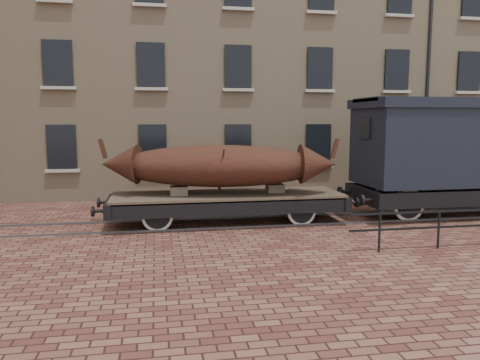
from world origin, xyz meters
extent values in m
plane|color=#4F2720|center=(0.00, 0.00, 0.00)|extent=(90.00, 90.00, 0.00)
cube|color=tan|center=(3.00, 10.00, 7.00)|extent=(40.00, 10.00, 14.00)
cube|color=black|center=(-6.00, 4.96, 2.20)|extent=(1.10, 0.12, 1.70)
cube|color=#AFADA0|center=(-6.00, 4.90, 1.25)|extent=(1.30, 0.18, 0.12)
cube|color=black|center=(-2.50, 4.96, 2.20)|extent=(1.10, 0.12, 1.70)
cube|color=#AFADA0|center=(-2.50, 4.90, 1.25)|extent=(1.30, 0.18, 0.12)
cube|color=black|center=(1.00, 4.96, 2.20)|extent=(1.10, 0.12, 1.70)
cube|color=#AFADA0|center=(1.00, 4.90, 1.25)|extent=(1.30, 0.18, 0.12)
cube|color=black|center=(4.50, 4.96, 2.20)|extent=(1.10, 0.12, 1.70)
cube|color=#AFADA0|center=(4.50, 4.90, 1.25)|extent=(1.30, 0.18, 0.12)
cube|color=black|center=(8.00, 4.96, 2.20)|extent=(1.10, 0.12, 1.70)
cube|color=#AFADA0|center=(8.00, 4.90, 1.25)|extent=(1.30, 0.18, 0.12)
cube|color=black|center=(11.50, 4.96, 2.20)|extent=(1.10, 0.12, 1.70)
cube|color=#AFADA0|center=(11.50, 4.90, 1.25)|extent=(1.30, 0.18, 0.12)
cube|color=black|center=(-6.00, 4.96, 5.40)|extent=(1.10, 0.12, 1.70)
cube|color=#AFADA0|center=(-6.00, 4.90, 4.45)|extent=(1.30, 0.18, 0.12)
cube|color=black|center=(-2.50, 4.96, 5.40)|extent=(1.10, 0.12, 1.70)
cube|color=#AFADA0|center=(-2.50, 4.90, 4.45)|extent=(1.30, 0.18, 0.12)
cube|color=black|center=(1.00, 4.96, 5.40)|extent=(1.10, 0.12, 1.70)
cube|color=#AFADA0|center=(1.00, 4.90, 4.45)|extent=(1.30, 0.18, 0.12)
cube|color=black|center=(4.50, 4.96, 5.40)|extent=(1.10, 0.12, 1.70)
cube|color=#AFADA0|center=(4.50, 4.90, 4.45)|extent=(1.30, 0.18, 0.12)
cube|color=black|center=(8.00, 4.96, 5.40)|extent=(1.10, 0.12, 1.70)
cube|color=#AFADA0|center=(8.00, 4.90, 4.45)|extent=(1.30, 0.18, 0.12)
cube|color=black|center=(11.50, 4.96, 5.40)|extent=(1.10, 0.12, 1.70)
cube|color=#AFADA0|center=(11.50, 4.90, 4.45)|extent=(1.30, 0.18, 0.12)
cube|color=#AFADA0|center=(-6.00, 4.90, 7.65)|extent=(1.30, 0.18, 0.12)
cube|color=#AFADA0|center=(-2.50, 4.90, 7.65)|extent=(1.30, 0.18, 0.12)
cube|color=#AFADA0|center=(1.00, 4.90, 7.65)|extent=(1.30, 0.18, 0.12)
cube|color=#AFADA0|center=(4.50, 4.90, 7.65)|extent=(1.30, 0.18, 0.12)
cube|color=#AFADA0|center=(8.00, 4.90, 7.65)|extent=(1.30, 0.18, 0.12)
cube|color=#AFADA0|center=(11.50, 4.90, 7.65)|extent=(1.30, 0.18, 0.12)
cylinder|color=black|center=(9.50, 4.95, 7.00)|extent=(0.14, 0.14, 14.00)
cube|color=#59595E|center=(0.00, -0.72, 0.03)|extent=(30.00, 0.08, 0.06)
cube|color=#59595E|center=(0.00, 0.72, 0.03)|extent=(30.00, 0.08, 0.06)
cylinder|color=black|center=(3.00, -3.80, 0.50)|extent=(0.06, 0.06, 1.00)
cylinder|color=black|center=(4.60, -3.80, 0.50)|extent=(0.06, 0.06, 1.00)
cube|color=brown|center=(-0.20, 0.00, 0.89)|extent=(7.11, 2.09, 0.11)
cube|color=black|center=(-0.20, -0.97, 0.66)|extent=(7.11, 0.15, 0.43)
cube|color=black|center=(-0.20, 0.97, 0.66)|extent=(7.11, 0.15, 0.43)
cube|color=black|center=(-3.75, 0.00, 0.66)|extent=(0.21, 2.18, 0.43)
cylinder|color=black|center=(-4.02, -0.71, 0.66)|extent=(0.33, 0.09, 0.09)
cylinder|color=black|center=(-4.18, -0.71, 0.66)|extent=(0.08, 0.30, 0.30)
cylinder|color=black|center=(-4.02, 0.71, 0.66)|extent=(0.33, 0.09, 0.09)
cylinder|color=black|center=(-4.18, 0.71, 0.66)|extent=(0.08, 0.30, 0.30)
cube|color=black|center=(3.36, 0.00, 0.66)|extent=(0.21, 2.18, 0.43)
cylinder|color=black|center=(3.62, -0.71, 0.66)|extent=(0.33, 0.09, 0.09)
cylinder|color=black|center=(3.78, -0.71, 0.66)|extent=(0.08, 0.30, 0.30)
cylinder|color=black|center=(3.62, 0.71, 0.66)|extent=(0.33, 0.09, 0.09)
cylinder|color=black|center=(3.78, 0.71, 0.66)|extent=(0.08, 0.30, 0.30)
cylinder|color=black|center=(-2.38, 0.00, 0.46)|extent=(0.09, 1.80, 0.09)
cylinder|color=silver|center=(-2.38, -0.72, 0.46)|extent=(0.91, 0.07, 0.91)
cylinder|color=black|center=(-2.38, -0.72, 0.46)|extent=(0.75, 0.09, 0.75)
cube|color=black|center=(-2.38, -0.83, 0.68)|extent=(0.85, 0.08, 0.09)
cylinder|color=silver|center=(-2.38, 0.72, 0.46)|extent=(0.91, 0.07, 0.91)
cylinder|color=black|center=(-2.38, 0.72, 0.46)|extent=(0.75, 0.09, 0.75)
cube|color=black|center=(-2.38, 0.83, 0.68)|extent=(0.85, 0.08, 0.09)
cylinder|color=black|center=(1.98, 0.00, 0.46)|extent=(0.09, 1.80, 0.09)
cylinder|color=silver|center=(1.98, -0.72, 0.46)|extent=(0.91, 0.07, 0.91)
cylinder|color=black|center=(1.98, -0.72, 0.46)|extent=(0.75, 0.09, 0.75)
cube|color=black|center=(1.98, -0.83, 0.68)|extent=(0.85, 0.08, 0.09)
cylinder|color=silver|center=(1.98, 0.72, 0.46)|extent=(0.91, 0.07, 0.91)
cylinder|color=black|center=(1.98, 0.72, 0.46)|extent=(0.75, 0.09, 0.75)
cube|color=black|center=(1.98, 0.83, 0.68)|extent=(0.85, 0.08, 0.09)
cube|color=black|center=(-0.20, 0.00, 0.52)|extent=(3.79, 0.06, 0.06)
cube|color=#847057|center=(-1.72, 0.00, 1.08)|extent=(0.52, 0.47, 0.27)
cube|color=#847057|center=(1.32, 0.00, 1.08)|extent=(0.52, 0.47, 0.27)
ellipsoid|color=#481D13|center=(-0.46, 0.00, 1.82)|extent=(6.71, 3.06, 1.29)
cone|color=#481D13|center=(-3.49, 0.51, 1.87)|extent=(1.30, 1.40, 1.23)
cube|color=#481D13|center=(-3.98, 0.59, 2.35)|extent=(0.28, 0.17, 0.62)
cone|color=#481D13|center=(2.56, -0.51, 1.87)|extent=(1.30, 1.40, 1.23)
cube|color=#481D13|center=(3.06, -0.59, 2.35)|extent=(0.28, 0.17, 0.62)
cylinder|color=#47392C|center=(-0.46, -0.52, 1.69)|extent=(0.06, 1.10, 1.52)
cylinder|color=#47392C|center=(-0.46, 0.52, 1.69)|extent=(0.06, 1.10, 1.52)
cube|color=black|center=(7.63, -1.20, 0.76)|extent=(6.55, 0.17, 0.49)
cube|color=black|center=(7.63, 1.20, 0.76)|extent=(6.55, 0.17, 0.49)
cube|color=black|center=(4.36, 0.00, 0.76)|extent=(0.24, 2.62, 0.49)
cylinder|color=black|center=(3.86, -0.87, 0.76)|extent=(0.09, 0.35, 0.35)
cylinder|color=black|center=(3.86, 0.87, 0.76)|extent=(0.09, 0.35, 0.35)
cylinder|color=black|center=(5.56, 0.00, 0.52)|extent=(0.11, 2.07, 0.11)
cylinder|color=silver|center=(5.56, -0.72, 0.52)|extent=(1.05, 0.08, 1.05)
cylinder|color=black|center=(5.56, -0.72, 0.52)|extent=(0.86, 0.11, 0.86)
cylinder|color=silver|center=(5.56, 0.72, 0.52)|extent=(1.05, 0.08, 1.05)
cylinder|color=black|center=(5.56, 0.72, 0.52)|extent=(0.86, 0.11, 0.86)
cube|color=black|center=(7.63, 0.00, 2.35)|extent=(6.55, 2.62, 2.51)
cube|color=black|center=(7.63, 0.00, 3.76)|extent=(6.75, 2.78, 0.31)
cube|color=black|center=(7.63, 0.00, 3.88)|extent=(6.75, 1.86, 0.13)
cube|color=black|center=(4.34, 0.00, 2.95)|extent=(0.09, 0.66, 0.66)
camera|label=1|loc=(-2.36, -14.25, 3.23)|focal=35.00mm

